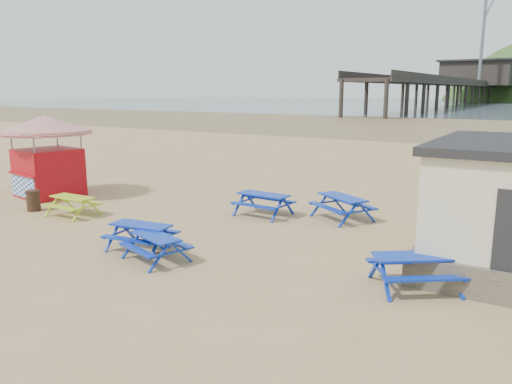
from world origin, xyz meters
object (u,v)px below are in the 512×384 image
Objects in this scene: picnic_table_blue_b at (342,208)px; ice_cream_kiosk at (47,146)px; picnic_table_yellow at (73,206)px; litter_bin at (33,201)px; picnic_table_blue_a at (263,204)px.

ice_cream_kiosk is at bearing -135.57° from picnic_table_blue_b.
ice_cream_kiosk is at bearing 153.41° from picnic_table_yellow.
picnic_table_blue_b reaches higher than litter_bin.
picnic_table_blue_a is at bearing -129.05° from picnic_table_blue_b.
picnic_table_blue_a is 0.79× the size of picnic_table_blue_b.
ice_cream_kiosk reaches higher than picnic_table_blue_b.
picnic_table_blue_b is 12.33m from ice_cream_kiosk.
picnic_table_blue_b is 3.21× the size of litter_bin.
litter_bin is (-7.52, -3.84, -0.00)m from picnic_table_blue_a.
picnic_table_blue_b is 11.18m from litter_bin.
picnic_table_blue_a is 1.16× the size of picnic_table_yellow.
picnic_table_blue_b is at bearing 27.41° from picnic_table_yellow.
ice_cream_kiosk reaches higher than picnic_table_blue_a.
picnic_table_blue_b is 1.46× the size of picnic_table_yellow.
picnic_table_blue_b reaches higher than picnic_table_yellow.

